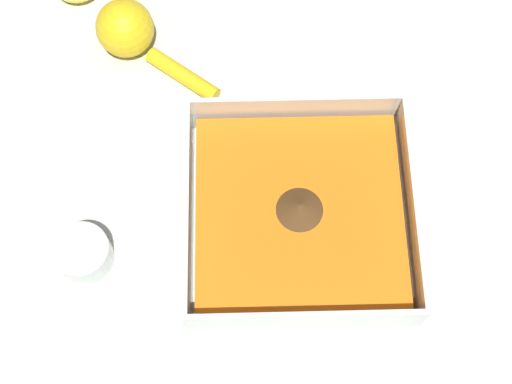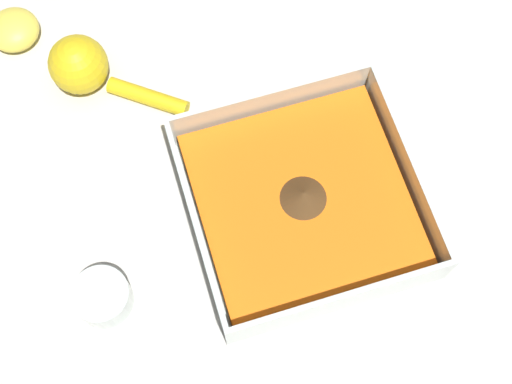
# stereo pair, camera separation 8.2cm
# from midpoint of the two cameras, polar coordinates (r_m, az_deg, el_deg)

# --- Properties ---
(ground_plane) EXTENTS (4.00, 4.00, 0.00)m
(ground_plane) POSITION_cam_midpoint_polar(r_m,az_deg,el_deg) (0.84, 3.88, -4.27)
(ground_plane) COLOR beige
(square_dish) EXTENTS (0.26, 0.26, 0.07)m
(square_dish) POSITION_cam_midpoint_polar(r_m,az_deg,el_deg) (0.83, 6.25, -2.20)
(square_dish) COLOR silver
(square_dish) RESTS_ON ground_plane
(spice_bowl) EXTENTS (0.06, 0.06, 0.04)m
(spice_bowl) POSITION_cam_midpoint_polar(r_m,az_deg,el_deg) (0.83, -10.91, -5.24)
(spice_bowl) COLOR silver
(spice_bowl) RESTS_ON ground_plane
(lemon_squeezer) EXTENTS (0.13, 0.16, 0.07)m
(lemon_squeezer) POSITION_cam_midpoint_polar(r_m,az_deg,el_deg) (0.93, -7.49, 12.22)
(lemon_squeezer) COLOR yellow
(lemon_squeezer) RESTS_ON ground_plane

